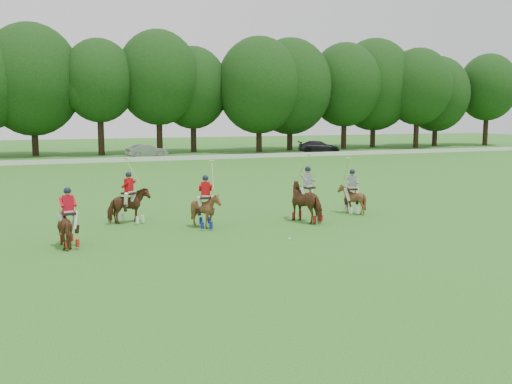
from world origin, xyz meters
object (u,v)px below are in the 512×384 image
object	(u,v)px
polo_red_a	(69,226)
polo_red_c	(206,209)
polo_stripe_a	(307,201)
car_mid	(147,151)
polo_red_b	(129,205)
car_right	(319,147)
polo_stripe_b	(352,198)
polo_ball	(289,239)

from	to	relation	value
polo_red_a	polo_red_c	world-z (taller)	polo_red_c
polo_red_c	polo_stripe_a	distance (m)	4.55
polo_stripe_a	polo_red_c	bearing A→B (deg)	176.99
car_mid	polo_red_c	size ratio (longest dim) A/B	1.57
polo_red_b	polo_stripe_a	world-z (taller)	polo_stripe_a
car_right	polo_stripe_b	xyz separation A→B (m)	(-17.39, -37.40, 0.02)
polo_red_c	polo_stripe_a	world-z (taller)	polo_stripe_a
car_mid	polo_stripe_a	xyz separation A→B (m)	(0.17, -38.51, 0.18)
polo_red_a	polo_red_c	distance (m)	5.66
polo_stripe_b	polo_ball	xyz separation A→B (m)	(-5.08, -4.16, -0.69)
car_right	polo_red_b	distance (m)	45.46
car_right	polo_red_b	size ratio (longest dim) A/B	1.77
polo_red_a	polo_stripe_b	size ratio (longest dim) A/B	0.81
car_right	polo_red_a	bearing A→B (deg)	159.47
polo_ball	car_mid	bearing A→B (deg)	87.17
polo_red_c	polo_stripe_b	bearing A→B (deg)	6.74
polo_stripe_a	polo_stripe_b	bearing A→B (deg)	21.26
polo_red_a	polo_stripe_a	xyz separation A→B (m)	(10.00, 1.27, 0.14)
polo_red_a	polo_red_c	size ratio (longest dim) A/B	0.78
polo_red_c	polo_ball	world-z (taller)	polo_red_c
polo_stripe_a	polo_ball	size ratio (longest dim) A/B	33.04
polo_stripe_a	polo_stripe_b	world-z (taller)	polo_stripe_a
polo_red_a	polo_ball	world-z (taller)	polo_red_a
car_right	polo_ball	distance (m)	47.25
car_mid	car_right	world-z (taller)	car_right
polo_stripe_a	polo_ball	xyz separation A→B (m)	(-2.22, -3.05, -0.85)
polo_red_c	polo_stripe_b	world-z (taller)	polo_red_c
polo_red_a	polo_ball	xyz separation A→B (m)	(7.77, -1.78, -0.71)
car_right	polo_stripe_a	size ratio (longest dim) A/B	1.65
polo_red_b	polo_ball	bearing A→B (deg)	-46.75
polo_red_a	car_mid	bearing A→B (deg)	76.12
polo_red_a	polo_ball	bearing A→B (deg)	-12.89
car_right	polo_ball	xyz separation A→B (m)	(-22.47, -41.56, -0.67)
polo_red_c	polo_ball	bearing A→B (deg)	-54.83
car_right	polo_ball	world-z (taller)	car_right
polo_red_b	car_mid	bearing A→B (deg)	78.78
polo_stripe_b	polo_stripe_a	bearing A→B (deg)	-158.74
polo_red_b	polo_ball	size ratio (longest dim) A/B	30.79
car_right	polo_ball	size ratio (longest dim) A/B	54.59
car_mid	polo_stripe_b	size ratio (longest dim) A/B	1.63
car_right	polo_red_c	distance (m)	45.60
car_mid	polo_red_a	distance (m)	40.98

